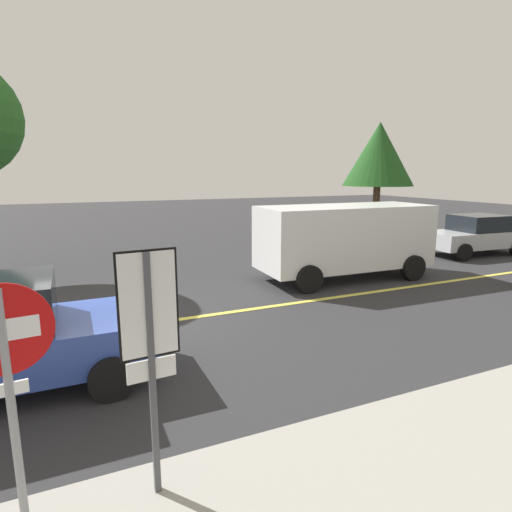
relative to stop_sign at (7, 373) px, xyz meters
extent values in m
plane|color=#2D2D30|center=(1.00, 5.03, -1.60)|extent=(80.00, 80.00, 0.00)
cube|color=#E0D14C|center=(4.00, 5.03, -1.59)|extent=(28.00, 0.16, 0.01)
cylinder|color=gray|center=(0.00, 0.00, -0.45)|extent=(0.07, 0.07, 2.30)
cylinder|color=red|center=(0.00, 0.00, 0.36)|extent=(0.76, 0.11, 0.76)
cube|color=white|center=(0.00, 0.00, 0.36)|extent=(0.53, 0.09, 0.18)
cube|color=white|center=(0.00, 0.00, -0.14)|extent=(0.28, 0.06, 0.11)
cube|color=#4C4C51|center=(1.13, -0.02, -0.35)|extent=(0.06, 0.06, 2.50)
cube|color=white|center=(1.13, -0.02, 0.43)|extent=(0.50, 0.06, 0.95)
cube|color=black|center=(1.13, -0.02, 0.43)|extent=(0.54, 0.06, 0.99)
cube|color=white|center=(1.13, -0.02, -0.19)|extent=(0.45, 0.05, 0.20)
cube|color=white|center=(8.03, 6.66, -0.31)|extent=(5.25, 2.14, 1.82)
cube|color=black|center=(10.11, 6.60, 0.09)|extent=(0.21, 1.84, 0.80)
cylinder|color=black|center=(9.82, 7.61, -1.22)|extent=(0.77, 0.28, 0.76)
cylinder|color=black|center=(9.77, 5.61, -1.22)|extent=(0.77, 0.28, 0.76)
cylinder|color=black|center=(6.29, 7.71, -1.22)|extent=(0.77, 0.28, 0.76)
cylinder|color=black|center=(6.24, 5.71, -1.22)|extent=(0.77, 0.28, 0.76)
cylinder|color=black|center=(0.92, 3.95, -1.28)|extent=(0.64, 0.22, 0.64)
cylinder|color=black|center=(0.91, 2.18, -1.28)|extent=(0.64, 0.22, 0.64)
cube|color=#B7BABF|center=(14.90, 7.73, -0.97)|extent=(4.05, 1.93, 0.61)
cube|color=black|center=(15.09, 7.72, -0.36)|extent=(1.98, 1.61, 0.61)
cylinder|color=black|center=(13.50, 6.96, -1.28)|extent=(0.65, 0.26, 0.64)
cylinder|color=black|center=(13.60, 8.66, -1.28)|extent=(0.65, 0.26, 0.64)
cylinder|color=black|center=(16.29, 8.50, -1.28)|extent=(0.65, 0.26, 0.64)
cylinder|color=#513823|center=(13.71, 12.14, -0.32)|extent=(0.32, 0.32, 2.55)
cone|color=#1E4C1C|center=(13.71, 12.14, 2.39)|extent=(3.22, 3.22, 2.87)
camera|label=1|loc=(0.56, -3.63, 1.57)|focal=29.45mm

